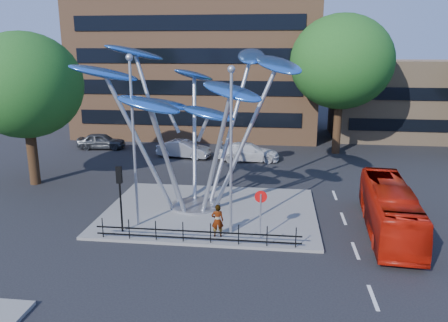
# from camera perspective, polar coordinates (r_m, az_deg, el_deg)

# --- Properties ---
(ground) EXTENTS (120.00, 120.00, 0.00)m
(ground) POSITION_cam_1_polar(r_m,az_deg,el_deg) (19.83, -1.55, -13.15)
(ground) COLOR black
(ground) RESTS_ON ground
(traffic_island) EXTENTS (12.00, 9.00, 0.15)m
(traffic_island) POSITION_cam_1_polar(r_m,az_deg,el_deg) (25.34, -1.78, -6.60)
(traffic_island) COLOR slate
(traffic_island) RESTS_ON ground
(low_building_near) EXTENTS (15.00, 8.00, 8.00)m
(low_building_near) POSITION_cam_1_polar(r_m,az_deg,el_deg) (49.47, 22.81, 7.38)
(low_building_near) COLOR tan
(low_building_near) RESTS_ON ground
(tree_right) EXTENTS (8.80, 8.80, 12.11)m
(tree_right) POSITION_cam_1_polar(r_m,az_deg,el_deg) (39.73, 15.09, 12.37)
(tree_right) COLOR black
(tree_right) RESTS_ON ground
(tree_left) EXTENTS (7.60, 7.60, 10.32)m
(tree_left) POSITION_cam_1_polar(r_m,az_deg,el_deg) (32.12, -24.58, 8.94)
(tree_left) COLOR black
(tree_left) RESTS_ON ground
(leaf_sculpture) EXTENTS (12.72, 9.54, 9.51)m
(leaf_sculpture) POSITION_cam_1_polar(r_m,az_deg,el_deg) (24.61, -4.16, 9.05)
(leaf_sculpture) COLOR #9EA0A5
(leaf_sculpture) RESTS_ON traffic_island
(street_lamp_left) EXTENTS (0.36, 0.36, 8.80)m
(street_lamp_left) POSITION_cam_1_polar(r_m,az_deg,el_deg) (22.38, -11.80, 4.32)
(street_lamp_left) COLOR #9EA0A5
(street_lamp_left) RESTS_ON traffic_island
(street_lamp_right) EXTENTS (0.36, 0.36, 8.30)m
(street_lamp_right) POSITION_cam_1_polar(r_m,az_deg,el_deg) (20.88, 0.93, 3.17)
(street_lamp_right) COLOR #9EA0A5
(street_lamp_right) RESTS_ON traffic_island
(traffic_light_island) EXTENTS (0.28, 0.18, 3.42)m
(traffic_light_island) POSITION_cam_1_polar(r_m,az_deg,el_deg) (22.28, -13.47, -3.09)
(traffic_light_island) COLOR black
(traffic_light_island) RESTS_ON traffic_island
(no_entry_sign_island) EXTENTS (0.60, 0.10, 2.45)m
(no_entry_sign_island) POSITION_cam_1_polar(r_m,az_deg,el_deg) (21.21, 4.81, -5.92)
(no_entry_sign_island) COLOR #9EA0A5
(no_entry_sign_island) RESTS_ON traffic_island
(pedestrian_railing_front) EXTENTS (10.00, 0.06, 1.00)m
(pedestrian_railing_front) POSITION_cam_1_polar(r_m,az_deg,el_deg) (21.25, -3.58, -9.54)
(pedestrian_railing_front) COLOR black
(pedestrian_railing_front) RESTS_ON traffic_island
(red_bus) EXTENTS (2.77, 9.00, 2.47)m
(red_bus) POSITION_cam_1_polar(r_m,az_deg,el_deg) (23.97, 20.78, -5.88)
(red_bus) COLOR #B71608
(red_bus) RESTS_ON ground
(pedestrian) EXTENTS (0.66, 0.49, 1.66)m
(pedestrian) POSITION_cam_1_polar(r_m,az_deg,el_deg) (21.67, -0.86, -7.78)
(pedestrian) COLOR gray
(pedestrian) RESTS_ON traffic_island
(parked_car_left) EXTENTS (4.54, 2.19, 1.49)m
(parked_car_left) POSITION_cam_1_polar(r_m,az_deg,el_deg) (42.55, -15.71, 2.52)
(parked_car_left) COLOR #3E4146
(parked_car_left) RESTS_ON ground
(parked_car_mid) EXTENTS (4.81, 2.38, 1.52)m
(parked_car_mid) POSITION_cam_1_polar(r_m,az_deg,el_deg) (37.83, -5.26, 1.57)
(parked_car_mid) COLOR #A5A7AD
(parked_car_mid) RESTS_ON ground
(parked_car_right) EXTENTS (5.25, 2.32, 1.50)m
(parked_car_right) POSITION_cam_1_polar(r_m,az_deg,el_deg) (36.70, 3.21, 1.19)
(parked_car_right) COLOR silver
(parked_car_right) RESTS_ON ground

